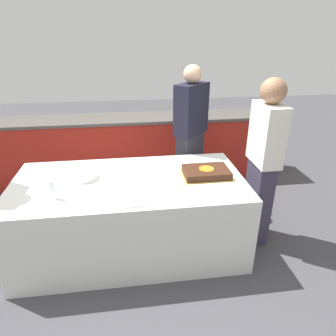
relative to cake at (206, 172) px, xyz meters
The scene contains 10 objects.
ground_plane 1.08m from the cake, behind, with size 14.00×14.00×0.00m, color #424247.
back_counter 1.80m from the cake, 114.32° to the left, with size 4.40×0.58×0.92m.
dining_table 0.84m from the cake, behind, with size 2.12×1.06×0.76m.
cake is the anchor object (origin of this frame).
plate_stack 1.14m from the cake, behind, with size 0.23×0.23×0.09m.
wine_glass 1.36m from the cake, 169.70° to the right, with size 0.06×0.06×0.16m.
side_plate_near_cake 0.29m from the cake, 96.98° to the left, with size 0.18×0.18×0.00m.
utensil_pile 0.82m from the cake, 148.31° to the right, with size 0.15×0.09×0.02m.
person_cutting_cake 0.76m from the cake, 90.00° to the left, with size 0.43×0.43×1.69m.
person_seated_right 0.56m from the cake, ahead, with size 0.23×0.39×1.65m.
Camera 1 is at (0.03, -2.47, 2.02)m, focal length 32.00 mm.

